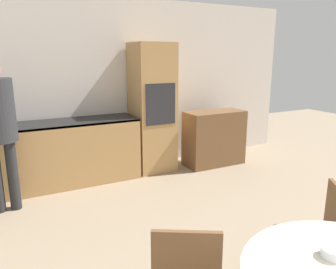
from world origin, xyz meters
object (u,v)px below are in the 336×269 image
object	(u,v)px
chair_far_right	(320,235)
oven_unit	(152,108)
bowl_centre	(333,253)
sideboard	(214,138)

from	to	relation	value
chair_far_right	oven_unit	bearing A→B (deg)	-147.64
chair_far_right	bowl_centre	xyz separation A→B (m)	(-0.51, -0.45, 0.27)
chair_far_right	bowl_centre	world-z (taller)	chair_far_right
bowl_centre	sideboard	bearing A→B (deg)	64.24
sideboard	chair_far_right	world-z (taller)	sideboard
sideboard	bowl_centre	size ratio (longest dim) A/B	7.60
sideboard	bowl_centre	xyz separation A→B (m)	(-1.60, -3.32, 0.32)
oven_unit	bowl_centre	size ratio (longest dim) A/B	15.16
oven_unit	bowl_centre	distance (m)	3.64
oven_unit	chair_far_right	bearing A→B (deg)	-91.93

